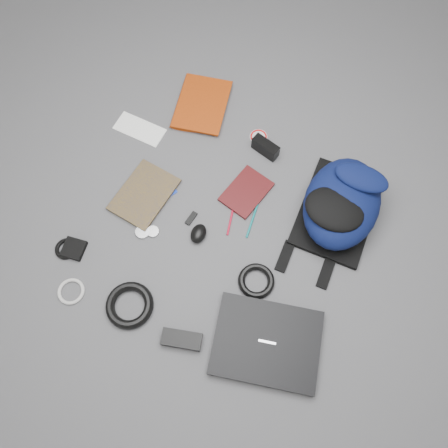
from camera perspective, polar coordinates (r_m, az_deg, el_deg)
The scene contains 22 objects.
ground at distance 1.69m, azimuth 0.00°, elevation -0.25°, with size 4.00×4.00×0.00m, color #4F4F51.
backpack at distance 1.69m, azimuth 15.15°, elevation 2.67°, with size 0.30×0.43×0.18m, color #070F33, non-canonical shape.
laptop at distance 1.57m, azimuth 5.59°, elevation -15.17°, with size 0.36×0.28×0.04m, color black.
textbook_red at distance 1.97m, azimuth -6.03°, elevation 15.77°, with size 0.21×0.28×0.03m, color #8A2B07.
comic_book at distance 1.80m, azimuth -12.80°, elevation 5.16°, with size 0.19×0.26×0.02m, color #9B7A0B.
envelope at distance 1.93m, azimuth -10.96°, elevation 12.07°, with size 0.21×0.10×0.00m, color white.
dvd_case at distance 1.74m, azimuth 2.93°, elevation 4.22°, with size 0.14×0.19×0.02m, color #380A0B.
compact_camera at distance 1.82m, azimuth 5.44°, elevation 9.91°, with size 0.11×0.04×0.06m, color black.
sticker_disc at distance 1.88m, azimuth 4.54°, elevation 11.28°, with size 0.07×0.07×0.00m, color silver.
pen_teal at distance 1.69m, azimuth 3.71°, elevation 0.49°, with size 0.01×0.01×0.15m, color #0C7173.
pen_red at distance 1.70m, azimuth 0.93°, elevation 0.80°, with size 0.01×0.01×0.15m, color red.
id_badge at distance 1.76m, azimuth -7.81°, elevation 4.11°, with size 0.06×0.09×0.00m, color #1839B9.
usb_black at distance 1.70m, azimuth -4.31°, elevation 0.75°, with size 0.02×0.06×0.01m, color black.
mouse at distance 1.66m, azimuth -3.36°, elevation -1.26°, with size 0.06×0.08×0.04m, color black.
headphone_left at distance 1.70m, azimuth -10.58°, elevation -1.02°, with size 0.06×0.06×0.01m, color silver.
headphone_right at distance 1.69m, azimuth -9.26°, elevation -0.99°, with size 0.05×0.05×0.01m, color #B2B1B4.
cable_coil at distance 1.61m, azimuth 4.24°, elevation -7.43°, with size 0.13×0.13×0.03m, color black.
power_brick at distance 1.57m, azimuth -5.54°, elevation -14.76°, with size 0.14×0.06×0.03m, color black.
power_cord_coil at distance 1.62m, azimuth -12.23°, elevation -10.32°, with size 0.17×0.17×0.03m, color black.
pouch at distance 1.74m, azimuth -19.02°, elevation -3.08°, with size 0.08×0.08×0.02m, color black.
earbud_coil at distance 1.75m, azimuth -19.91°, elevation -3.06°, with size 0.09×0.09×0.02m, color black.
white_cable_coil at distance 1.70m, azimuth -19.35°, elevation -8.31°, with size 0.10×0.10×0.01m, color beige.
Camera 1 is at (0.33, -0.52, 1.57)m, focal length 35.00 mm.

